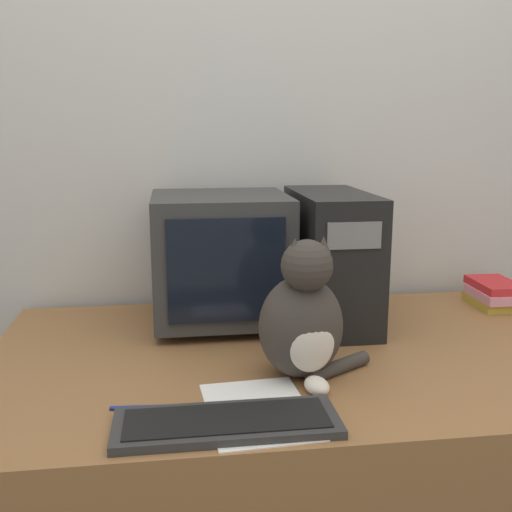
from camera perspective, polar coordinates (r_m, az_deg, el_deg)
wall_back at (r=2.03m, az=1.86°, el=10.54°), size 7.00×0.05×2.50m
desk at (r=1.77m, az=4.88°, el=-20.09°), size 1.67×0.97×0.73m
crt_monitor at (r=1.76m, az=-3.38°, el=-0.15°), size 0.39×0.39×0.38m
computer_tower at (r=1.79m, az=7.15°, el=-0.18°), size 0.20×0.44×0.39m
keyboard at (r=1.21m, az=-2.80°, el=-15.58°), size 0.44×0.16×0.02m
cat at (r=1.39m, az=4.53°, el=-6.12°), size 0.29×0.25×0.34m
book_stack at (r=2.11m, az=21.94°, el=-3.39°), size 0.16×0.20×0.08m
pen at (r=1.30m, az=-10.40°, el=-13.97°), size 0.15×0.02×0.01m
paper_sheet at (r=1.28m, az=0.23°, el=-14.50°), size 0.23×0.31×0.00m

